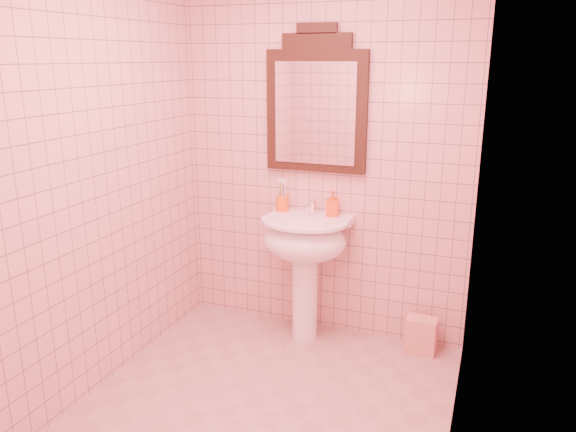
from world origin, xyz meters
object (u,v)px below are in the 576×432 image
at_px(pedestal_sink, 305,248).
at_px(towel, 421,335).
at_px(soap_dispenser, 332,204).
at_px(mirror, 316,105).
at_px(toothbrush_cup, 282,203).

height_order(pedestal_sink, towel, pedestal_sink).
distance_m(soap_dispenser, towel, 1.05).
relative_size(mirror, toothbrush_cup, 4.66).
relative_size(pedestal_sink, toothbrush_cup, 4.25).
xyz_separation_m(toothbrush_cup, soap_dispenser, (0.36, -0.00, 0.03)).
height_order(toothbrush_cup, soap_dispenser, toothbrush_cup).
height_order(mirror, toothbrush_cup, mirror).
xyz_separation_m(pedestal_sink, soap_dispenser, (0.14, 0.14, 0.29)).
bearing_deg(pedestal_sink, mirror, 90.00).
height_order(mirror, soap_dispenser, mirror).
distance_m(pedestal_sink, mirror, 0.95).
height_order(soap_dispenser, towel, soap_dispenser).
distance_m(pedestal_sink, soap_dispenser, 0.35).
bearing_deg(mirror, pedestal_sink, -90.00).
bearing_deg(towel, mirror, 171.80).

